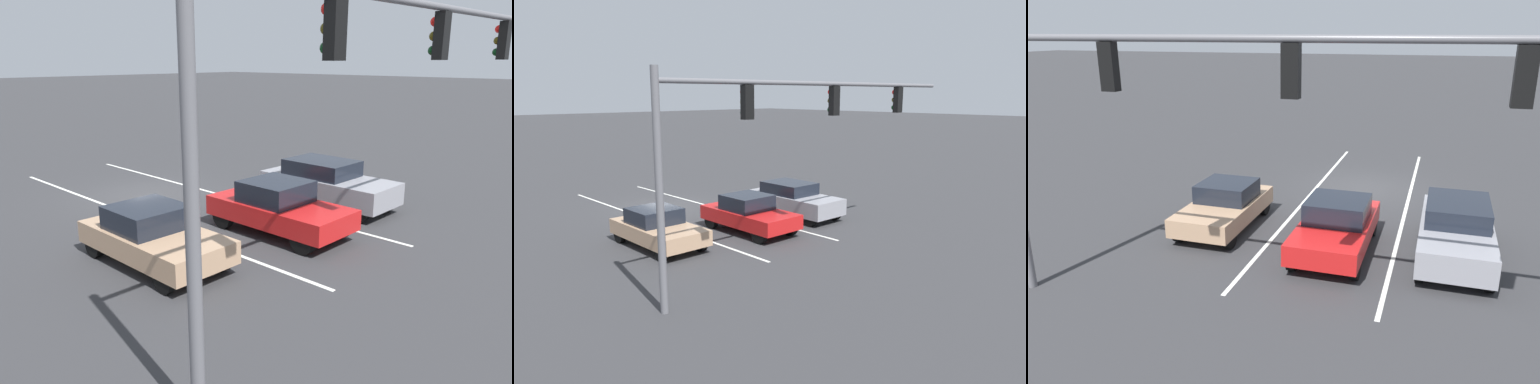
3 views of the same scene
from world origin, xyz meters
The scene contains 7 objects.
ground_plane centered at (0.00, 0.00, 0.00)m, with size 240.00×240.00×0.00m, color #333335.
lane_stripe_left_divider centered at (-1.82, 1.80, 0.01)m, with size 0.12×15.60×0.01m, color silver.
lane_stripe_center_divider centered at (1.82, 1.80, 0.01)m, with size 0.12×15.60×0.01m, color silver.
car_red_midlane_front centered at (-0.19, 6.24, 0.77)m, with size 1.90×4.20×1.52m.
car_tan_rightlane_front centered at (3.59, 5.47, 0.71)m, with size 1.88×4.06×1.42m.
car_gray_leftlane_front centered at (-3.40, 5.62, 0.80)m, with size 1.90×4.59×1.56m.
traffic_signal_gantry centered at (2.04, 10.58, 4.79)m, with size 12.96×0.37×6.22m.
Camera 3 is at (-2.78, 19.16, 6.00)m, focal length 35.00 mm.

